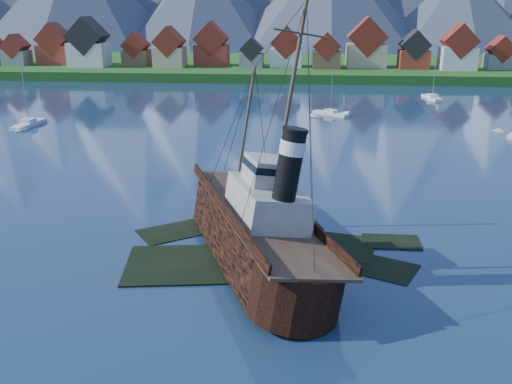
# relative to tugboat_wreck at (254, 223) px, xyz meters

# --- Properties ---
(ground) EXTENTS (1400.00, 1400.00, 0.00)m
(ground) POSITION_rel_tugboat_wreck_xyz_m (-0.37, -0.87, -3.33)
(ground) COLOR #1A2E48
(ground) RESTS_ON ground
(shoal) EXTENTS (31.71, 21.24, 1.14)m
(shoal) POSITION_rel_tugboat_wreck_xyz_m (1.40, 1.28, -3.68)
(shoal) COLOR black
(shoal) RESTS_ON ground
(shore_bank) EXTENTS (600.00, 80.00, 3.20)m
(shore_bank) POSITION_rel_tugboat_wreck_xyz_m (-0.37, 169.13, -3.33)
(shore_bank) COLOR #1F4B15
(shore_bank) RESTS_ON ground
(seawall) EXTENTS (600.00, 2.50, 2.00)m
(seawall) POSITION_rel_tugboat_wreck_xyz_m (-0.37, 131.13, -3.33)
(seawall) COLOR #3F3D38
(seawall) RESTS_ON ground
(town) EXTENTS (250.96, 16.69, 17.30)m
(town) POSITION_rel_tugboat_wreck_xyz_m (-33.49, 151.31, 5.65)
(town) COLOR maroon
(town) RESTS_ON ground
(tugboat_wreck) EXTENTS (7.81, 33.66, 26.67)m
(tugboat_wreck) POSITION_rel_tugboat_wreck_xyz_m (0.00, 0.00, 0.00)
(tugboat_wreck) COLOR black
(tugboat_wreck) RESTS_ON ground
(sailboat_a) EXTENTS (3.34, 10.64, 12.80)m
(sailboat_a) POSITION_rel_tugboat_wreck_xyz_m (-53.00, 59.71, -3.05)
(sailboat_a) COLOR silver
(sailboat_a) RESTS_ON ground
(sailboat_e) EXTENTS (4.19, 9.86, 11.11)m
(sailboat_e) POSITION_rel_tugboat_wreck_xyz_m (38.88, 103.22, -3.09)
(sailboat_e) COLOR silver
(sailboat_e) RESTS_ON ground
(sailboat_f) EXTENTS (8.43, 7.00, 10.75)m
(sailboat_f) POSITION_rel_tugboat_wreck_xyz_m (10.76, 77.70, -3.10)
(sailboat_f) COLOR silver
(sailboat_f) RESTS_ON ground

